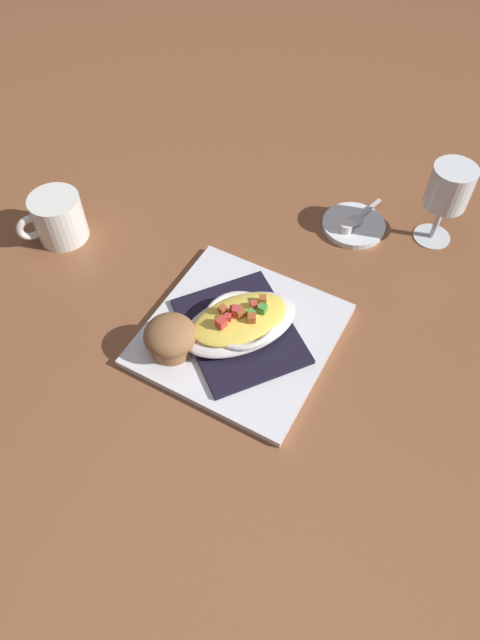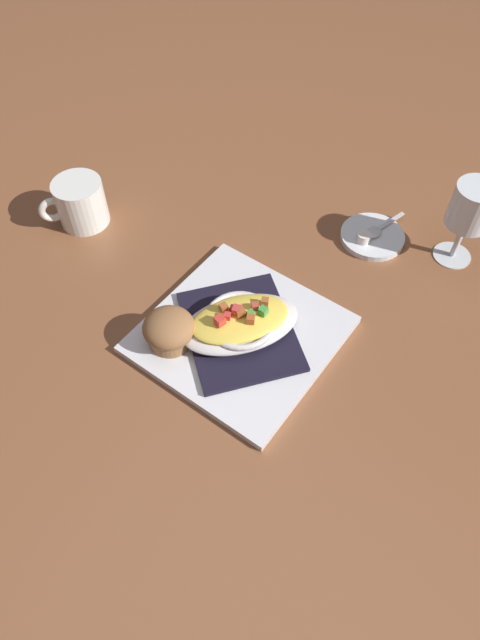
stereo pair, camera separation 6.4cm
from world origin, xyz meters
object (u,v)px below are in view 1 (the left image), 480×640
(coffee_mug, at_px, (59,220))
(gratin_dish, at_px, (240,322))
(stemmed_glass, at_px, (449,191))
(muffin, at_px, (170,337))
(spoon, at_px, (356,220))
(square_plate, at_px, (240,335))
(creamer_cup_0, at_px, (346,227))
(creamer_saucer, at_px, (353,225))

(coffee_mug, bearing_deg, gratin_dish, 175.39)
(coffee_mug, distance_m, stemmed_glass, 0.65)
(muffin, relative_size, stemmed_glass, 0.52)
(muffin, distance_m, spoon, 0.41)
(square_plate, height_order, creamer_cup_0, creamer_cup_0)
(coffee_mug, xyz_separation_m, creamer_saucer, (-0.43, -0.28, -0.03))
(spoon, bearing_deg, coffee_mug, 33.33)
(square_plate, height_order, spoon, spoon)
(gratin_dish, distance_m, spoon, 0.32)
(creamer_saucer, bearing_deg, creamer_cup_0, 77.20)
(square_plate, xyz_separation_m, muffin, (0.07, 0.08, 0.03))
(stemmed_glass, distance_m, creamer_saucer, 0.17)
(square_plate, distance_m, coffee_mug, 0.38)
(square_plate, xyz_separation_m, creamer_cup_0, (-0.05, -0.28, 0.01))
(stemmed_glass, bearing_deg, coffee_mug, 30.33)
(gratin_dish, bearing_deg, muffin, 46.72)
(spoon, bearing_deg, muffin, 72.28)
(coffee_mug, bearing_deg, stemmed_glass, -149.67)
(stemmed_glass, distance_m, spoon, 0.16)
(stemmed_glass, bearing_deg, gratin_dish, 63.26)
(creamer_cup_0, bearing_deg, muffin, 71.87)
(gratin_dish, relative_size, spoon, 2.17)
(creamer_saucer, relative_size, spoon, 1.16)
(spoon, height_order, creamer_cup_0, creamer_cup_0)
(muffin, height_order, stemmed_glass, stemmed_glass)
(square_plate, height_order, creamer_saucer, square_plate)
(gratin_dish, bearing_deg, creamer_saucer, -99.53)
(gratin_dish, distance_m, stemmed_glass, 0.40)
(gratin_dish, height_order, creamer_cup_0, gratin_dish)
(square_plate, xyz_separation_m, coffee_mug, (0.38, -0.03, 0.03))
(creamer_saucer, xyz_separation_m, creamer_cup_0, (0.01, 0.02, 0.01))
(gratin_dish, relative_size, muffin, 2.70)
(spoon, distance_m, creamer_cup_0, 0.03)
(square_plate, height_order, coffee_mug, coffee_mug)
(square_plate, xyz_separation_m, stemmed_glass, (-0.18, -0.35, 0.10))
(square_plate, height_order, stemmed_glass, stemmed_glass)
(stemmed_glass, relative_size, creamer_saucer, 1.32)
(square_plate, bearing_deg, muffin, 46.72)
(gratin_dish, xyz_separation_m, creamer_saucer, (-0.05, -0.31, -0.03))
(square_plate, distance_m, gratin_dish, 0.03)
(gratin_dish, relative_size, creamer_saucer, 1.86)
(creamer_cup_0, bearing_deg, stemmed_glass, -151.31)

